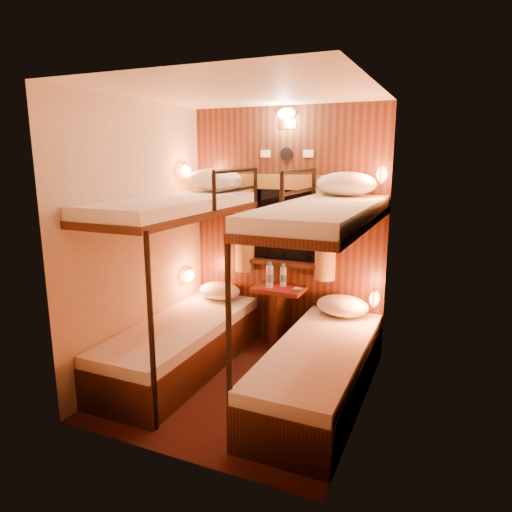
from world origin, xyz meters
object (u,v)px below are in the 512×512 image
at_px(bottle_left, 270,277).
at_px(bottle_right, 283,277).
at_px(bunk_right, 320,333).
at_px(table, 279,310).
at_px(bunk_left, 181,311).

bearing_deg(bottle_left, bottle_right, 39.69).
height_order(bunk_right, bottle_left, bunk_right).
bearing_deg(bottle_left, table, 32.49).
relative_size(bunk_right, bottle_left, 7.27).
bearing_deg(table, bunk_left, -129.67).
xyz_separation_m(bunk_left, bottle_left, (0.57, 0.73, 0.20)).
distance_m(bottle_left, bottle_right, 0.14).
relative_size(bunk_left, bottle_left, 7.27).
distance_m(bunk_right, bottle_right, 1.05).
xyz_separation_m(bunk_left, table, (0.65, 0.78, -0.14)).
bearing_deg(bottle_right, table, -126.29).
bearing_deg(table, bottle_right, 53.71).
xyz_separation_m(bunk_left, bunk_right, (1.30, 0.00, 0.00)).
distance_m(bunk_left, bottle_right, 1.08).
xyz_separation_m(bunk_right, table, (-0.65, 0.78, -0.14)).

